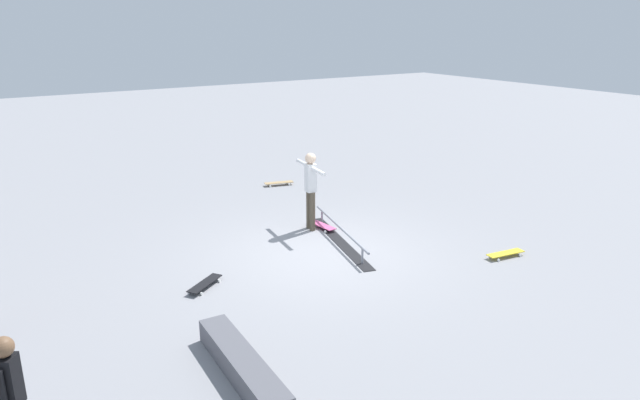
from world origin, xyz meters
TOP-DOWN VIEW (x-y plane):
  - ground_plane at (0.00, 0.00)m, footprint 60.00×60.00m
  - grind_rail at (0.34, -0.65)m, footprint 3.06×0.98m
  - skate_ledge at (-2.88, 3.10)m, footprint 2.27×0.50m
  - skater_main at (1.34, -0.55)m, footprint 1.38×0.25m
  - skateboard_main at (1.25, -0.77)m, footprint 0.82×0.32m
  - bystander_black_shirt at (-3.14, 5.67)m, footprint 0.33×0.26m
  - loose_skateboard_black at (-0.16, 2.52)m, footprint 0.62×0.77m
  - loose_skateboard_natural at (4.82, -1.66)m, footprint 0.40×0.82m
  - loose_skateboard_yellow at (-2.03, -2.91)m, footprint 0.33×0.82m

SIDE VIEW (x-z plane):
  - ground_plane at x=0.00m, z-range 0.00..0.00m
  - skateboard_main at x=1.25m, z-range 0.03..0.12m
  - loose_skateboard_black at x=-0.16m, z-range 0.03..0.12m
  - loose_skateboard_natural at x=4.82m, z-range 0.03..0.12m
  - loose_skateboard_yellow at x=-2.03m, z-range 0.03..0.12m
  - grind_rail at x=0.34m, z-range -0.02..0.32m
  - skate_ledge at x=-2.88m, z-range 0.00..0.32m
  - bystander_black_shirt at x=-3.14m, z-range 0.10..1.62m
  - skater_main at x=1.34m, z-range 0.14..1.85m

